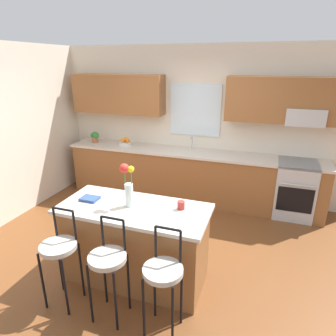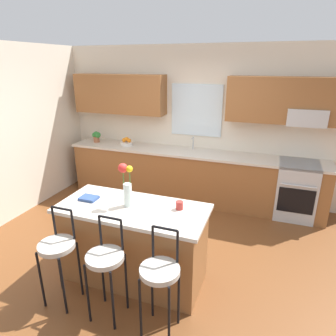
{
  "view_description": "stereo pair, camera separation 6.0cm",
  "coord_description": "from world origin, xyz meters",
  "px_view_note": "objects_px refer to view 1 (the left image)",
  "views": [
    {
      "loc": [
        1.24,
        -3.11,
        2.39
      ],
      "look_at": [
        -0.02,
        0.55,
        1.0
      ],
      "focal_mm": 31.31,
      "sensor_mm": 36.0,
      "label": 1
    },
    {
      "loc": [
        1.29,
        -3.09,
        2.39
      ],
      "look_at": [
        -0.02,
        0.55,
        1.0
      ],
      "focal_mm": 31.31,
      "sensor_mm": 36.0,
      "label": 2
    }
  ],
  "objects_px": {
    "oven_range": "(294,189)",
    "mug_ceramic": "(181,205)",
    "bar_stool_middle": "(108,262)",
    "kitchen_island": "(135,243)",
    "flower_vase": "(128,185)",
    "fruit_bowl_oranges": "(125,143)",
    "potted_plant_small": "(95,136)",
    "cookbook": "(90,199)",
    "bar_stool_near": "(59,250)",
    "bar_stool_far": "(163,275)"
  },
  "relations": [
    {
      "from": "kitchen_island",
      "to": "fruit_bowl_oranges",
      "type": "height_order",
      "value": "fruit_bowl_oranges"
    },
    {
      "from": "bar_stool_middle",
      "to": "mug_ceramic",
      "type": "relative_size",
      "value": 11.58
    },
    {
      "from": "kitchen_island",
      "to": "bar_stool_near",
      "type": "relative_size",
      "value": 1.58
    },
    {
      "from": "bar_stool_near",
      "to": "potted_plant_small",
      "type": "distance_m",
      "value": 3.16
    },
    {
      "from": "kitchen_island",
      "to": "oven_range",
      "type": "bearing_deg",
      "value": 50.98
    },
    {
      "from": "bar_stool_near",
      "to": "cookbook",
      "type": "height_order",
      "value": "bar_stool_near"
    },
    {
      "from": "kitchen_island",
      "to": "bar_stool_far",
      "type": "xyz_separation_m",
      "value": [
        0.55,
        -0.59,
        0.17
      ]
    },
    {
      "from": "bar_stool_middle",
      "to": "fruit_bowl_oranges",
      "type": "bearing_deg",
      "value": 113.43
    },
    {
      "from": "bar_stool_near",
      "to": "fruit_bowl_oranges",
      "type": "relative_size",
      "value": 4.34
    },
    {
      "from": "oven_range",
      "to": "cookbook",
      "type": "distance_m",
      "value": 3.27
    },
    {
      "from": "bar_stool_middle",
      "to": "potted_plant_small",
      "type": "distance_m",
      "value": 3.43
    },
    {
      "from": "oven_range",
      "to": "fruit_bowl_oranges",
      "type": "distance_m",
      "value": 3.08
    },
    {
      "from": "kitchen_island",
      "to": "potted_plant_small",
      "type": "bearing_deg",
      "value": 129.98
    },
    {
      "from": "flower_vase",
      "to": "fruit_bowl_oranges",
      "type": "distance_m",
      "value": 2.53
    },
    {
      "from": "potted_plant_small",
      "to": "cookbook",
      "type": "bearing_deg",
      "value": -59.27
    },
    {
      "from": "fruit_bowl_oranges",
      "to": "bar_stool_far",
      "type": "bearing_deg",
      "value": -57.91
    },
    {
      "from": "bar_stool_near",
      "to": "bar_stool_middle",
      "type": "height_order",
      "value": "same"
    },
    {
      "from": "oven_range",
      "to": "kitchen_island",
      "type": "relative_size",
      "value": 0.56
    },
    {
      "from": "bar_stool_far",
      "to": "fruit_bowl_oranges",
      "type": "xyz_separation_m",
      "value": [
        -1.78,
        2.84,
        0.34
      ]
    },
    {
      "from": "bar_stool_near",
      "to": "fruit_bowl_oranges",
      "type": "xyz_separation_m",
      "value": [
        -0.68,
        2.84,
        0.34
      ]
    },
    {
      "from": "bar_stool_near",
      "to": "mug_ceramic",
      "type": "bearing_deg",
      "value": 34.34
    },
    {
      "from": "kitchen_island",
      "to": "flower_vase",
      "type": "distance_m",
      "value": 0.71
    },
    {
      "from": "mug_ceramic",
      "to": "fruit_bowl_oranges",
      "type": "bearing_deg",
      "value": 129.11
    },
    {
      "from": "mug_ceramic",
      "to": "flower_vase",
      "type": "bearing_deg",
      "value": -168.34
    },
    {
      "from": "flower_vase",
      "to": "fruit_bowl_oranges",
      "type": "xyz_separation_m",
      "value": [
        -1.17,
        2.24,
        -0.2
      ]
    },
    {
      "from": "kitchen_island",
      "to": "cookbook",
      "type": "height_order",
      "value": "cookbook"
    },
    {
      "from": "mug_ceramic",
      "to": "bar_stool_near",
      "type": "bearing_deg",
      "value": -145.66
    },
    {
      "from": "oven_range",
      "to": "fruit_bowl_oranges",
      "type": "height_order",
      "value": "fruit_bowl_oranges"
    },
    {
      "from": "kitchen_island",
      "to": "bar_stool_middle",
      "type": "distance_m",
      "value": 0.61
    },
    {
      "from": "bar_stool_far",
      "to": "cookbook",
      "type": "distance_m",
      "value": 1.28
    },
    {
      "from": "potted_plant_small",
      "to": "bar_stool_near",
      "type": "bearing_deg",
      "value": -64.77
    },
    {
      "from": "oven_range",
      "to": "bar_stool_middle",
      "type": "relative_size",
      "value": 0.88
    },
    {
      "from": "bar_stool_middle",
      "to": "fruit_bowl_oranges",
      "type": "height_order",
      "value": "fruit_bowl_oranges"
    },
    {
      "from": "flower_vase",
      "to": "mug_ceramic",
      "type": "height_order",
      "value": "flower_vase"
    },
    {
      "from": "bar_stool_middle",
      "to": "bar_stool_near",
      "type": "bearing_deg",
      "value": 180.0
    },
    {
      "from": "mug_ceramic",
      "to": "potted_plant_small",
      "type": "height_order",
      "value": "potted_plant_small"
    },
    {
      "from": "kitchen_island",
      "to": "flower_vase",
      "type": "height_order",
      "value": "flower_vase"
    },
    {
      "from": "oven_range",
      "to": "potted_plant_small",
      "type": "relative_size",
      "value": 4.29
    },
    {
      "from": "bar_stool_far",
      "to": "cookbook",
      "type": "xyz_separation_m",
      "value": [
        -1.1,
        0.59,
        0.3
      ]
    },
    {
      "from": "kitchen_island",
      "to": "potted_plant_small",
      "type": "distance_m",
      "value": 2.99
    },
    {
      "from": "cookbook",
      "to": "fruit_bowl_oranges",
      "type": "distance_m",
      "value": 2.35
    },
    {
      "from": "kitchen_island",
      "to": "cookbook",
      "type": "xyz_separation_m",
      "value": [
        -0.55,
        0.0,
        0.47
      ]
    },
    {
      "from": "bar_stool_middle",
      "to": "cookbook",
      "type": "xyz_separation_m",
      "value": [
        -0.55,
        0.59,
        0.3
      ]
    },
    {
      "from": "kitchen_island",
      "to": "bar_stool_middle",
      "type": "relative_size",
      "value": 1.58
    },
    {
      "from": "oven_range",
      "to": "cookbook",
      "type": "height_order",
      "value": "cookbook"
    },
    {
      "from": "oven_range",
      "to": "mug_ceramic",
      "type": "height_order",
      "value": "mug_ceramic"
    },
    {
      "from": "cookbook",
      "to": "bar_stool_far",
      "type": "bearing_deg",
      "value": -28.1
    },
    {
      "from": "flower_vase",
      "to": "oven_range",
      "type": "bearing_deg",
      "value": 49.83
    },
    {
      "from": "bar_stool_near",
      "to": "bar_stool_middle",
      "type": "bearing_deg",
      "value": 0.0
    },
    {
      "from": "oven_range",
      "to": "bar_stool_far",
      "type": "distance_m",
      "value": 3.08
    }
  ]
}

